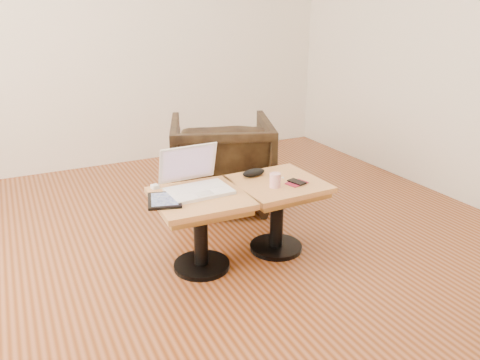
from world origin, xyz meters
name	(u,v)px	position (x,y,z in m)	size (l,w,h in m)	color
room_shell	(195,33)	(0.00, 0.00, 1.35)	(4.52, 4.52, 2.71)	#602C10
side_table_left	(200,214)	(0.00, 0.01, 0.35)	(0.54, 0.54, 0.47)	black
side_table_right	(277,199)	(0.52, 0.01, 0.35)	(0.53, 0.53, 0.47)	black
laptop	(195,182)	(0.01, 0.10, 0.52)	(0.36, 0.33, 0.25)	white
tablet	(164,200)	(-0.21, 0.01, 0.48)	(0.23, 0.27, 0.02)	black
charging_adapter	(155,187)	(-0.19, 0.22, 0.48)	(0.04, 0.04, 0.02)	white
glasses_case	(254,173)	(0.43, 0.15, 0.49)	(0.16, 0.07, 0.05)	black
striped_cup	(275,180)	(0.45, -0.07, 0.51)	(0.07, 0.07, 0.09)	#E3677F
earbuds_tangle	(279,178)	(0.54, 0.04, 0.47)	(0.07, 0.05, 0.01)	white
phone_on_sleeve	(297,182)	(0.60, -0.08, 0.47)	(0.14, 0.12, 0.02)	maroon
armchair	(221,162)	(0.51, 0.84, 0.35)	(0.74, 0.76, 0.69)	black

